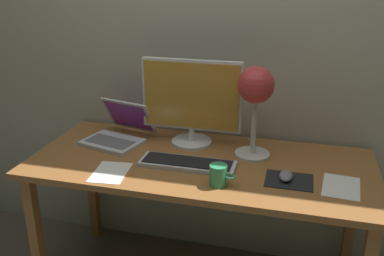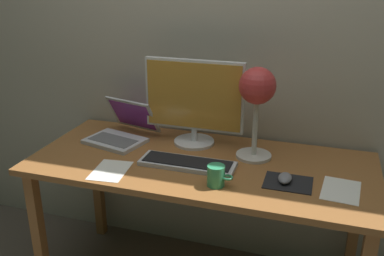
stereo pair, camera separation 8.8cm
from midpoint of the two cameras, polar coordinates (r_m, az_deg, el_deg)
name	(u,v)px [view 2 (the right image)]	position (r m, az deg, el deg)	size (l,w,h in m)	color
back_wall	(224,28)	(2.24, 5.46, 13.04)	(4.80, 0.06, 2.60)	#B2A893
desk	(201,176)	(2.06, 2.41, -6.39)	(1.60, 0.70, 0.74)	#935B2D
monitor	(194,100)	(2.13, 1.46, 3.71)	(0.50, 0.21, 0.43)	silver
keyboard_main	(187,163)	(1.97, 0.67, -4.71)	(0.44, 0.14, 0.03)	silver
laptop	(124,128)	(2.28, -7.97, -0.02)	(0.35, 0.37, 0.20)	silver
desk_lamp	(257,93)	(1.98, 9.89, 4.61)	(0.17, 0.17, 0.44)	beige
mousepad	(288,183)	(1.88, 13.95, -7.05)	(0.20, 0.16, 0.00)	black
mouse	(285,178)	(1.87, 13.55, -6.48)	(0.06, 0.10, 0.03)	slate
coffee_mug	(216,176)	(1.79, 4.67, -6.35)	(0.11, 0.07, 0.09)	#339966
paper_sheet_near_mouse	(341,190)	(1.89, 20.42, -7.75)	(0.15, 0.21, 0.00)	white
paper_sheet_by_keyboard	(110,170)	(1.95, -9.50, -5.59)	(0.15, 0.21, 0.00)	white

